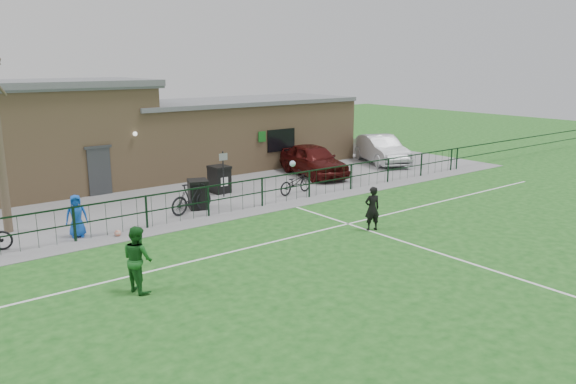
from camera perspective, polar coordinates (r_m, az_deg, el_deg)
ground at (r=16.60m, az=10.75°, el=-7.50°), size 90.00×90.00×0.00m
paving_strip at (r=27.05m, az=-11.12°, el=0.59°), size 34.00×13.00×0.02m
pitch_line_touch at (r=22.24m, az=-4.44°, el=-1.95°), size 28.00×0.10×0.01m
pitch_line_mid at (r=19.30m, az=1.83°, el=-4.28°), size 28.00×0.10×0.01m
pitch_line_perp at (r=18.07m, az=14.99°, el=-5.98°), size 0.10×16.00×0.01m
perimeter_fence at (r=22.25m, az=-4.75°, el=-0.36°), size 28.00×0.10×1.20m
wheelie_bin_left at (r=22.69m, az=-9.14°, el=-0.32°), size 0.95×1.01×1.08m
wheelie_bin_right at (r=25.31m, az=-6.99°, el=1.20°), size 0.79×0.88×1.13m
sign_post at (r=24.41m, az=-6.59°, el=1.82°), size 0.07×0.07×2.00m
car_maroon at (r=28.84m, az=2.59°, el=3.27°), size 2.80×5.06×1.63m
car_silver at (r=32.85m, az=9.40°, el=4.30°), size 3.41×5.12×1.59m
bicycle_d at (r=22.03m, az=-9.77°, el=-0.61°), size 2.06×0.96×1.19m
bicycle_e at (r=24.91m, az=0.76°, el=0.95°), size 1.96×0.91×0.99m
spectator_child at (r=20.04m, az=-20.69°, el=-2.29°), size 0.80×0.63×1.45m
goalkeeper_kick at (r=19.77m, az=8.29°, el=-1.52°), size 1.91×3.00×2.27m
outfield_player at (r=14.92m, az=-15.02°, el=-6.59°), size 0.78×0.94×1.73m
ball_ground at (r=19.87m, az=-16.90°, el=-4.03°), size 0.22×0.22×0.22m
clubhouse at (r=29.01m, az=-15.58°, el=5.63°), size 24.25×5.40×4.96m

